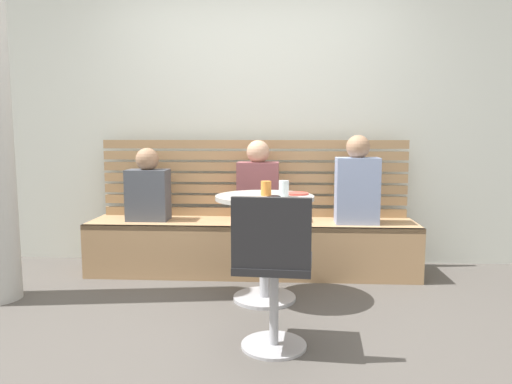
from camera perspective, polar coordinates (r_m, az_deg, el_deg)
The scene contains 13 objects.
ground at distance 2.95m, azimuth -2.12°, elevation -16.19°, with size 8.00×8.00×0.00m, color #514C47.
back_wall at distance 4.36m, azimuth -0.12°, elevation 10.75°, with size 5.20×0.10×2.90m, color silver.
booth_bench at distance 4.02m, azimuth -0.50°, elevation -6.56°, with size 2.70×0.52×0.44m.
booth_backrest at distance 4.17m, azimuth -0.28°, elevation 1.68°, with size 2.65×0.04×0.67m.
cafe_table at distance 3.32m, azimuth 1.04°, elevation -4.21°, with size 0.68×0.68×0.74m.
white_chair at distance 2.54m, azimuth 2.04°, elevation -8.98°, with size 0.43×0.43×0.85m.
person_adult at distance 3.93m, azimuth 11.97°, elevation 0.91°, with size 0.34×0.22×0.71m.
person_child_left at distance 3.95m, azimuth 0.25°, elevation 0.79°, with size 0.34×0.22×0.67m.
person_child_middle at distance 4.09m, azimuth -12.76°, elevation 0.39°, with size 0.34×0.22×0.61m.
cup_water_clear at distance 3.21m, azimuth 3.35°, elevation 0.41°, with size 0.07×0.07×0.11m, color white.
cup_tumbler_orange at distance 3.27m, azimuth 1.21°, elevation 0.44°, with size 0.07×0.07×0.10m, color orange.
plate_small at distance 3.35m, azimuth 4.84°, elevation -0.18°, with size 0.17×0.17×0.01m, color #DB4C42.
phone_on_table at distance 3.17m, azimuth 2.00°, elevation -0.61°, with size 0.07×0.14×0.01m, color black.
Camera 1 is at (0.26, -2.70, 1.16)m, focal length 33.52 mm.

